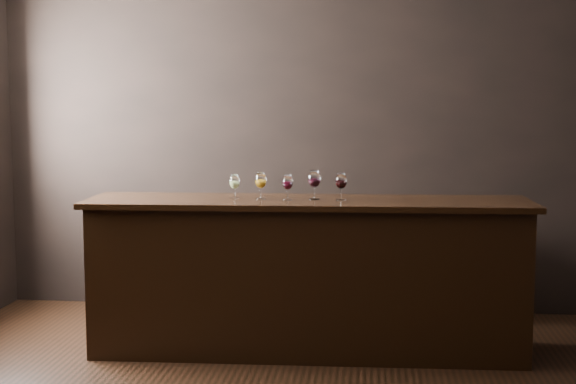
# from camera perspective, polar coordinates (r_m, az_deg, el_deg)

# --- Properties ---
(room_shell) EXTENTS (5.02, 4.52, 2.81)m
(room_shell) POSITION_cam_1_polar(r_m,az_deg,el_deg) (4.54, -4.58, 7.42)
(room_shell) COLOR black
(room_shell) RESTS_ON ground
(bar_counter) EXTENTS (2.96, 0.74, 1.03)m
(bar_counter) POSITION_cam_1_polar(r_m,az_deg,el_deg) (5.57, 1.39, -6.19)
(bar_counter) COLOR black
(bar_counter) RESTS_ON ground
(bar_top) EXTENTS (3.06, 0.81, 0.04)m
(bar_top) POSITION_cam_1_polar(r_m,az_deg,el_deg) (5.48, 1.41, -0.74)
(bar_top) COLOR black
(bar_top) RESTS_ON bar_counter
(back_bar_shelf) EXTENTS (2.26, 0.40, 0.82)m
(back_bar_shelf) POSITION_cam_1_polar(r_m,az_deg,el_deg) (6.54, 0.74, -5.23)
(back_bar_shelf) COLOR black
(back_bar_shelf) RESTS_ON ground
(glass_white) EXTENTS (0.07, 0.07, 0.17)m
(glass_white) POSITION_cam_1_polar(r_m,az_deg,el_deg) (5.53, -3.82, 0.70)
(glass_white) COLOR white
(glass_white) RESTS_ON bar_top
(glass_amber) EXTENTS (0.08, 0.08, 0.18)m
(glass_amber) POSITION_cam_1_polar(r_m,az_deg,el_deg) (5.50, -1.95, 0.80)
(glass_amber) COLOR white
(glass_amber) RESTS_ON bar_top
(glass_red_a) EXTENTS (0.07, 0.07, 0.18)m
(glass_red_a) POSITION_cam_1_polar(r_m,az_deg,el_deg) (5.44, -0.03, 0.67)
(glass_red_a) COLOR white
(glass_red_a) RESTS_ON bar_top
(glass_red_b) EXTENTS (0.09, 0.09, 0.20)m
(glass_red_b) POSITION_cam_1_polar(r_m,az_deg,el_deg) (5.48, 1.89, 0.90)
(glass_red_b) COLOR white
(glass_red_b) RESTS_ON bar_top
(glass_red_c) EXTENTS (0.08, 0.08, 0.19)m
(glass_red_c) POSITION_cam_1_polar(r_m,az_deg,el_deg) (5.45, 3.80, 0.75)
(glass_red_c) COLOR white
(glass_red_c) RESTS_ON bar_top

